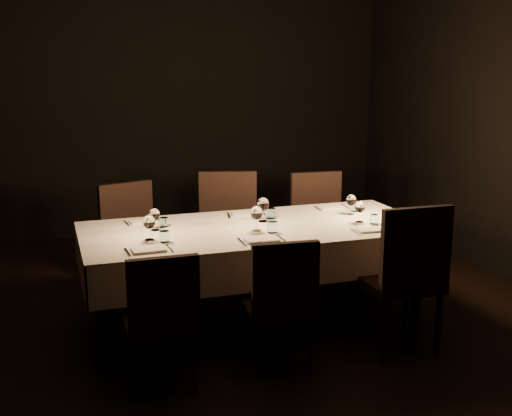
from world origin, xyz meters
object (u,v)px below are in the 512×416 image
object	(u,v)px
chair_far_left	(133,237)
chair_far_center	(229,228)
chair_near_center	(281,298)
chair_near_left	(162,315)
dining_table	(256,236)
chair_near_right	(404,272)
chair_far_right	(320,223)

from	to	relation	value
chair_far_left	chair_far_center	size ratio (longest dim) A/B	0.94
chair_near_center	chair_far_left	distance (m)	1.73
chair_near_left	chair_far_left	distance (m)	1.61
chair_near_center	chair_far_center	xyz separation A→B (m)	(0.09, 1.51, 0.07)
dining_table	chair_near_right	size ratio (longest dim) A/B	2.43
chair_far_right	dining_table	bearing A→B (deg)	-133.96
chair_far_left	chair_near_left	bearing A→B (deg)	-109.11
chair_near_right	chair_far_left	bearing A→B (deg)	-43.52
chair_near_center	chair_far_right	world-z (taller)	chair_far_right
chair_near_left	chair_near_center	distance (m)	0.76
chair_far_center	chair_near_center	bearing A→B (deg)	-79.15
chair_near_left	chair_near_center	size ratio (longest dim) A/B	0.98
chair_far_right	chair_far_left	bearing A→B (deg)	-177.93
dining_table	chair_near_left	xyz separation A→B (m)	(-0.85, -0.78, -0.20)
dining_table	chair_far_right	size ratio (longest dim) A/B	2.57
dining_table	chair_near_center	world-z (taller)	chair_near_center
dining_table	chair_far_center	distance (m)	0.76
dining_table	chair_far_right	distance (m)	1.15
chair_far_left	chair_far_right	xyz separation A→B (m)	(1.64, -0.06, 0.00)
chair_near_center	chair_far_left	bearing A→B (deg)	-61.66
chair_far_left	chair_near_right	bearing A→B (deg)	-61.85
chair_near_right	chair_far_right	distance (m)	1.51
chair_near_center	chair_near_right	distance (m)	0.89
chair_near_left	chair_near_center	xyz separation A→B (m)	(0.76, 0.02, 0.01)
dining_table	chair_near_right	xyz separation A→B (m)	(0.80, -0.75, -0.12)
dining_table	chair_near_left	distance (m)	1.17
chair_near_right	chair_far_center	xyz separation A→B (m)	(-0.80, 1.50, -0.00)
dining_table	chair_far_left	bearing A→B (deg)	133.77
chair_far_left	dining_table	bearing A→B (deg)	-63.38
chair_near_center	chair_far_center	size ratio (longest dim) A/B	0.85
chair_far_center	chair_far_right	bearing A→B (deg)	15.26
chair_near_left	chair_far_right	xyz separation A→B (m)	(1.70, 1.54, 0.05)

